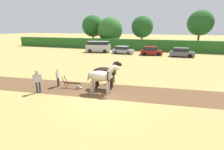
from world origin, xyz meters
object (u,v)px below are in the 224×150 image
at_px(tree_left, 110,30).
at_px(parked_van, 98,47).
at_px(tree_center_left, 142,27).
at_px(parked_car_center, 182,52).
at_px(farmer_at_plow, 58,77).
at_px(parked_car_center_left, 151,51).
at_px(farmer_beside_team, 113,73).
at_px(plow, 74,85).
at_px(draft_horse_lead_right, 105,72).
at_px(parked_car_left, 123,50).
at_px(draft_horse_lead_left, 101,76).
at_px(tree_center, 200,23).
at_px(tree_far_left, 93,26).
at_px(farmer_onlooker_left, 37,80).

distance_m(tree_left, parked_van, 10.12).
distance_m(tree_center_left, parked_car_center, 14.92).
distance_m(farmer_at_plow, parked_car_center_left, 21.55).
distance_m(tree_center_left, farmer_beside_team, 29.59).
relative_size(plow, farmer_beside_team, 1.11).
relative_size(draft_horse_lead_right, parked_car_left, 0.62).
bearing_deg(parked_car_center_left, farmer_beside_team, -104.03).
distance_m(draft_horse_lead_right, parked_car_center, 20.85).
xyz_separation_m(tree_center_left, draft_horse_lead_left, (2.37, -32.04, -3.71)).
bearing_deg(parked_van, tree_left, 84.25).
bearing_deg(parked_van, tree_center, 19.97).
bearing_deg(tree_far_left, farmer_at_plow, -70.27).
bearing_deg(parked_car_left, plow, -82.28).
xyz_separation_m(draft_horse_lead_right, parked_van, (-9.41, 20.29, -0.23)).
bearing_deg(parked_car_center_left, plow, -110.66).
distance_m(tree_left, tree_center, 21.04).
height_order(parked_van, parked_car_center_left, parked_van).
distance_m(draft_horse_lead_left, farmer_beside_team, 2.89).
xyz_separation_m(tree_far_left, farmer_beside_team, (15.74, -29.66, -4.43)).
distance_m(plow, farmer_beside_team, 3.71).
height_order(draft_horse_lead_right, plow, draft_horse_lead_right).
bearing_deg(tree_far_left, tree_center, 1.84).
bearing_deg(farmer_onlooker_left, parked_car_left, 123.11).
distance_m(farmer_at_plow, parked_van, 21.85).
bearing_deg(farmer_at_plow, draft_horse_lead_right, -7.62).
relative_size(draft_horse_lead_right, parked_car_center, 0.64).
xyz_separation_m(tree_left, parked_car_center_left, (11.62, -9.91, -3.58)).
bearing_deg(draft_horse_lead_left, parked_car_center, 65.96).
bearing_deg(draft_horse_lead_right, plow, -166.96).
distance_m(tree_center_left, parked_van, 13.36).
relative_size(tree_left, tree_center_left, 0.97).
bearing_deg(parked_van, farmer_onlooker_left, -88.98).
distance_m(parked_van, parked_car_center_left, 10.81).
height_order(parked_car_center_left, parked_car_center, parked_car_center_left).
distance_m(farmer_at_plow, parked_car_center, 23.28).
height_order(tree_far_left, parked_van, tree_far_left).
height_order(tree_left, parked_van, tree_left).
bearing_deg(draft_horse_lead_right, parked_car_center_left, 79.46).
height_order(tree_center, parked_van, tree_center).
bearing_deg(farmer_at_plow, farmer_onlooker_left, -128.04).
bearing_deg(tree_center_left, tree_far_left, 178.04).
relative_size(draft_horse_lead_left, parked_van, 0.51).
relative_size(draft_horse_lead_right, parked_van, 0.50).
height_order(tree_center_left, draft_horse_lead_right, tree_center_left).
distance_m(plow, parked_car_center, 22.61).
height_order(plow, farmer_at_plow, farmer_at_plow).
relative_size(farmer_onlooker_left, parked_car_center, 0.44).
xyz_separation_m(farmer_beside_team, parked_car_left, (-4.14, 18.34, -0.19)).
distance_m(draft_horse_lead_right, farmer_at_plow, 4.21).
relative_size(tree_center, farmer_at_plow, 5.65).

